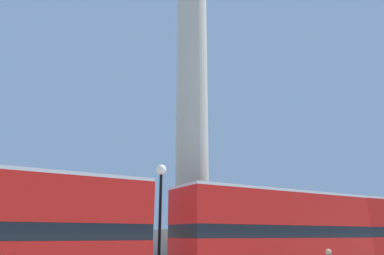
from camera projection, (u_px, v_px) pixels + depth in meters
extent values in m
cube|color=#A39E8E|center=(192.00, 242.00, 19.46)|extent=(4.13, 4.13, 1.30)
cylinder|color=#A39E8E|center=(192.00, 60.00, 22.96)|extent=(2.02, 2.02, 21.93)
cube|color=black|center=(279.00, 232.00, 16.55)|extent=(10.79, 2.64, 0.55)
cube|color=red|center=(277.00, 210.00, 16.86)|extent=(10.79, 2.69, 1.52)
cube|color=silver|center=(276.00, 193.00, 17.11)|extent=(10.79, 2.69, 0.12)
cube|color=#A39E8E|center=(4.00, 253.00, 18.86)|extent=(3.46, 2.83, 2.70)
ellipsoid|color=brown|center=(12.00, 198.00, 19.76)|extent=(2.22, 1.44, 0.97)
cone|color=brown|center=(31.00, 192.00, 20.53)|extent=(1.04, 0.75, 1.02)
cylinder|color=brown|center=(15.00, 182.00, 20.04)|extent=(0.36, 0.36, 0.90)
sphere|color=brown|center=(17.00, 172.00, 20.22)|extent=(0.28, 0.28, 0.28)
cylinder|color=brown|center=(20.00, 218.00, 20.05)|extent=(0.20, 0.20, 1.15)
cylinder|color=brown|center=(23.00, 217.00, 19.68)|extent=(0.20, 0.20, 1.15)
cylinder|color=black|center=(160.00, 230.00, 15.70)|extent=(0.14, 0.14, 5.07)
sphere|color=white|center=(161.00, 170.00, 16.54)|extent=(0.50, 0.50, 0.50)
sphere|color=tan|center=(328.00, 252.00, 13.01)|extent=(0.24, 0.24, 0.24)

